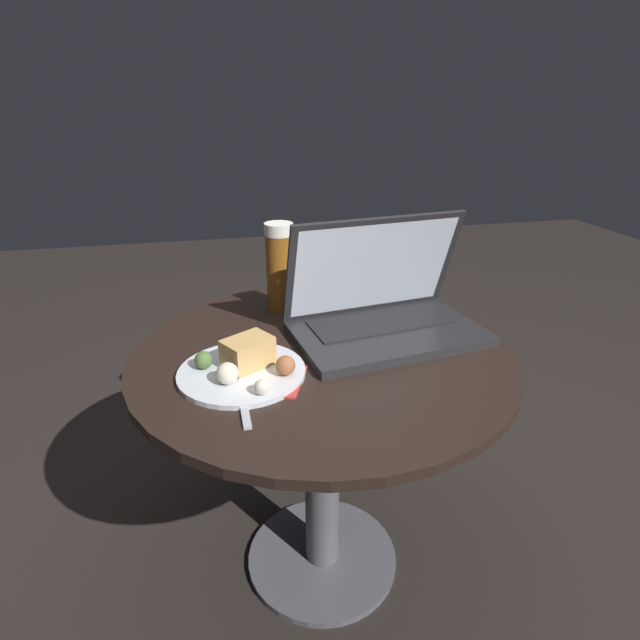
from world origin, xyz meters
TOP-DOWN VIEW (x-y plane):
  - ground_plane at (0.00, 0.00)m, footprint 6.00×6.00m
  - table at (0.00, 0.00)m, footprint 0.72×0.72m
  - napkin at (-0.13, -0.09)m, footprint 0.18×0.15m
  - laptop at (0.13, 0.04)m, footprint 0.39×0.27m
  - beer_glass at (-0.05, 0.22)m, footprint 0.06×0.06m
  - snack_plate at (-0.15, -0.06)m, footprint 0.22×0.22m
  - fork at (-0.16, -0.13)m, footprint 0.02×0.17m

SIDE VIEW (x-z plane):
  - ground_plane at x=0.00m, z-range 0.00..0.00m
  - table at x=0.00m, z-range 0.14..0.69m
  - napkin at x=-0.13m, z-range 0.55..0.55m
  - fork at x=-0.16m, z-range 0.55..0.56m
  - snack_plate at x=-0.15m, z-range 0.54..0.60m
  - laptop at x=0.13m, z-range 0.48..0.71m
  - beer_glass at x=-0.05m, z-range 0.55..0.74m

